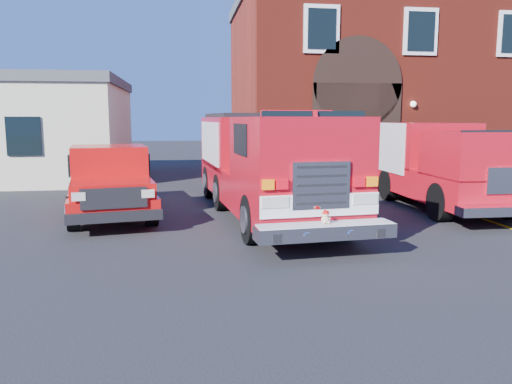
{
  "coord_description": "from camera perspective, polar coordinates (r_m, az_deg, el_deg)",
  "views": [
    {
      "loc": [
        -1.3,
        -10.13,
        2.63
      ],
      "look_at": [
        0.0,
        -1.2,
        1.3
      ],
      "focal_mm": 35.0,
      "sensor_mm": 36.0,
      "label": 1
    }
  ],
  "objects": [
    {
      "name": "ground",
      "position": [
        10.54,
        -0.94,
        -6.05
      ],
      "size": [
        100.0,
        100.0,
        0.0
      ],
      "primitive_type": "plane",
      "color": "black",
      "rests_on": "ground"
    },
    {
      "name": "parking_stripe_near",
      "position": [
        13.84,
        26.28,
        -3.42
      ],
      "size": [
        0.12,
        3.0,
        0.01
      ],
      "primitive_type": "cube",
      "color": "#DABB0B",
      "rests_on": "ground"
    },
    {
      "name": "parking_stripe_mid",
      "position": [
        16.35,
        20.35,
        -1.37
      ],
      "size": [
        0.12,
        3.0,
        0.01
      ],
      "primitive_type": "cube",
      "color": "#DABB0B",
      "rests_on": "ground"
    },
    {
      "name": "parking_stripe_far",
      "position": [
        19.0,
        16.05,
        0.13
      ],
      "size": [
        0.12,
        3.0,
        0.01
      ],
      "primitive_type": "cube",
      "color": "#DABB0B",
      "rests_on": "ground"
    },
    {
      "name": "fire_station",
      "position": [
        26.26,
        15.13,
        11.66
      ],
      "size": [
        15.2,
        10.2,
        8.45
      ],
      "color": "maroon",
      "rests_on": "ground"
    },
    {
      "name": "side_building",
      "position": [
        24.38,
        -26.87,
        6.5
      ],
      "size": [
        10.2,
        8.2,
        4.35
      ],
      "color": "beige",
      "rests_on": "ground"
    },
    {
      "name": "fire_engine",
      "position": [
        13.58,
        1.01,
        3.43
      ],
      "size": [
        3.31,
        9.3,
        2.81
      ],
      "color": "black",
      "rests_on": "ground"
    },
    {
      "name": "pickup_truck",
      "position": [
        14.31,
        -16.39,
        1.12
      ],
      "size": [
        3.05,
        6.1,
        1.91
      ],
      "color": "black",
      "rests_on": "ground"
    },
    {
      "name": "secondary_truck",
      "position": [
        16.34,
        19.39,
        3.46
      ],
      "size": [
        2.52,
        7.72,
        2.49
      ],
      "color": "black",
      "rests_on": "ground"
    }
  ]
}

